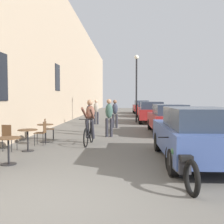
{
  "coord_description": "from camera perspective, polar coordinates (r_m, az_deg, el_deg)",
  "views": [
    {
      "loc": [
        1.15,
        -4.26,
        1.75
      ],
      "look_at": [
        0.41,
        11.27,
        0.94
      ],
      "focal_mm": 42.09,
      "sensor_mm": 36.0,
      "label": 1
    }
  ],
  "objects": [
    {
      "name": "parked_car_third",
      "position": [
        19.2,
        8.44,
        0.06
      ],
      "size": [
        1.91,
        4.32,
        1.52
      ],
      "color": "maroon",
      "rests_on": "ground_plane"
    },
    {
      "name": "cafe_chair_far_toward_wall",
      "position": [
        11.4,
        -13.82,
        -3.33
      ],
      "size": [
        0.45,
        0.45,
        0.89
      ],
      "color": "black",
      "rests_on": "ground_plane"
    },
    {
      "name": "cafe_table_mid",
      "position": [
        9.19,
        -17.84,
        -4.88
      ],
      "size": [
        0.64,
        0.64,
        0.72
      ],
      "color": "black",
      "rests_on": "ground_plane"
    },
    {
      "name": "pedestrian_near",
      "position": [
        11.95,
        -0.65,
        -0.77
      ],
      "size": [
        0.37,
        0.28,
        1.73
      ],
      "color": "#26262D",
      "rests_on": "ground_plane"
    },
    {
      "name": "street_lamp",
      "position": [
        19.29,
        5.34,
        6.99
      ],
      "size": [
        0.32,
        0.32,
        4.9
      ],
      "color": "black",
      "rests_on": "ground_plane"
    },
    {
      "name": "parked_car_fourth",
      "position": [
        25.52,
        7.26,
        0.68
      ],
      "size": [
        1.78,
        4.05,
        1.43
      ],
      "color": "maroon",
      "rests_on": "ground_plane"
    },
    {
      "name": "cyclist_on_bicycle",
      "position": [
        10.12,
        -4.9,
        -2.38
      ],
      "size": [
        0.52,
        1.76,
        1.74
      ],
      "color": "black",
      "rests_on": "ground_plane"
    },
    {
      "name": "parked_car_second",
      "position": [
        13.4,
        12.11,
        -1.35
      ],
      "size": [
        1.75,
        4.11,
        1.46
      ],
      "color": "maroon",
      "rests_on": "ground_plane"
    },
    {
      "name": "pedestrian_furthest",
      "position": [
        17.79,
        -3.46,
        0.37
      ],
      "size": [
        0.37,
        0.28,
        1.68
      ],
      "color": "#26262D",
      "rests_on": "ground_plane"
    },
    {
      "name": "pedestrian_mid",
      "position": [
        13.5,
        -4.93,
        -0.6
      ],
      "size": [
        0.35,
        0.25,
        1.62
      ],
      "color": "#26262D",
      "rests_on": "ground_plane"
    },
    {
      "name": "parked_motorcycle",
      "position": [
        5.75,
        14.5,
        -10.68
      ],
      "size": [
        0.62,
        2.14,
        0.92
      ],
      "color": "black",
      "rests_on": "ground_plane"
    },
    {
      "name": "cafe_table_near",
      "position": [
        7.51,
        -21.59,
        -6.68
      ],
      "size": [
        0.64,
        0.64,
        0.72
      ],
      "color": "black",
      "rests_on": "ground_plane"
    },
    {
      "name": "cafe_table_far",
      "position": [
        10.84,
        -14.3,
        -3.64
      ],
      "size": [
        0.64,
        0.64,
        0.72
      ],
      "color": "black",
      "rests_on": "ground_plane"
    },
    {
      "name": "ground_plane",
      "position": [
        4.75,
        -12.13,
        -18.74
      ],
      "size": [
        88.0,
        88.0,
        0.0
      ],
      "primitive_type": "plane",
      "color": "#5B5954"
    },
    {
      "name": "parked_car_nearest",
      "position": [
        7.49,
        17.53,
        -4.58
      ],
      "size": [
        1.82,
        4.27,
        1.52
      ],
      "color": "#384C84",
      "rests_on": "ground_plane"
    },
    {
      "name": "parked_car_fifth",
      "position": [
        30.87,
        6.35,
        1.16
      ],
      "size": [
        1.87,
        4.29,
        1.51
      ],
      "color": "maroon",
      "rests_on": "ground_plane"
    },
    {
      "name": "pedestrian_far",
      "position": [
        15.58,
        0.64,
        -0.01
      ],
      "size": [
        0.36,
        0.27,
        1.67
      ],
      "color": "#26262D",
      "rests_on": "ground_plane"
    },
    {
      "name": "cafe_chair_far_toward_street",
      "position": [
        10.2,
        -14.96,
        -4.08
      ],
      "size": [
        0.38,
        0.38,
        0.89
      ],
      "color": "black",
      "rests_on": "ground_plane"
    },
    {
      "name": "cafe_chair_mid_toward_street",
      "position": [
        9.36,
        -21.58,
        -4.83
      ],
      "size": [
        0.43,
        0.43,
        0.89
      ],
      "color": "black",
      "rests_on": "ground_plane"
    },
    {
      "name": "building_facade_left",
      "position": [
        19.05,
        -11.5,
        11.66
      ],
      "size": [
        0.54,
        68.0,
        9.3
      ],
      "color": "tan",
      "rests_on": "ground_plane"
    }
  ]
}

